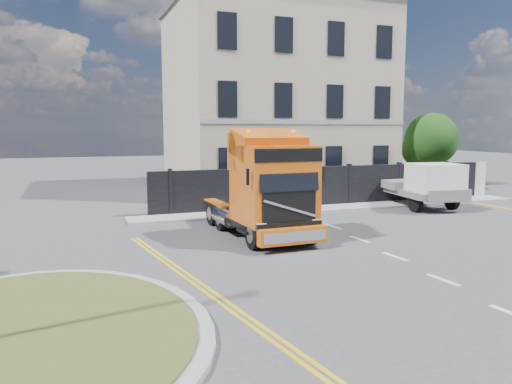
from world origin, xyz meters
name	(u,v)px	position (x,y,z in m)	size (l,w,h in m)	color
ground	(300,263)	(0.00, 0.00, 0.00)	(120.00, 120.00, 0.00)	#424244
traffic_island	(26,335)	(-7.00, -3.00, 0.08)	(6.80, 6.80, 0.17)	#969691
hoarding_fence	(341,186)	(6.55, 9.00, 1.00)	(18.80, 0.25, 2.00)	black
georgian_building	(273,97)	(6.00, 16.50, 5.77)	(12.30, 10.30, 12.80)	#B9A793
tree	(429,142)	(14.38, 12.10, 3.05)	(3.20, 3.20, 4.80)	#382619
pavement_far	(340,208)	(6.00, 8.10, 0.06)	(20.00, 1.60, 0.12)	#969691
truck	(267,192)	(0.27, 3.29, 1.66)	(2.48, 6.24, 3.70)	black
flatbed_pickup	(426,184)	(9.86, 6.72, 1.19)	(2.89, 5.59, 2.22)	slate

